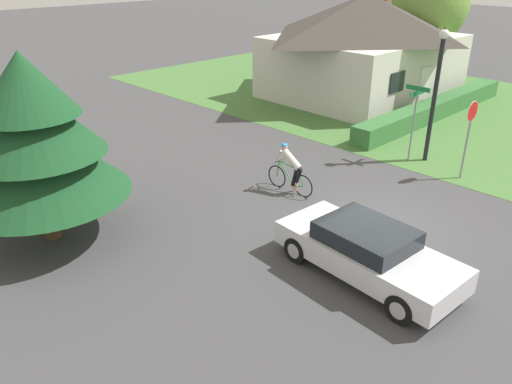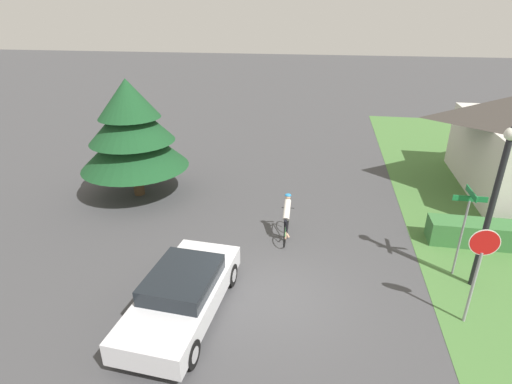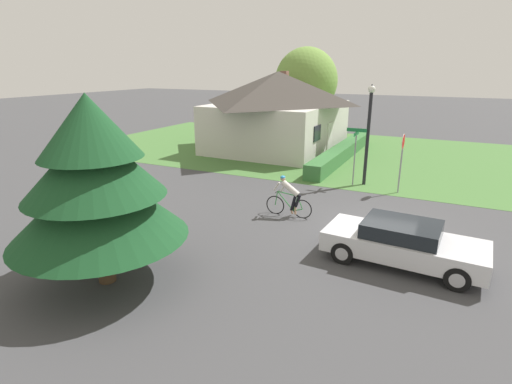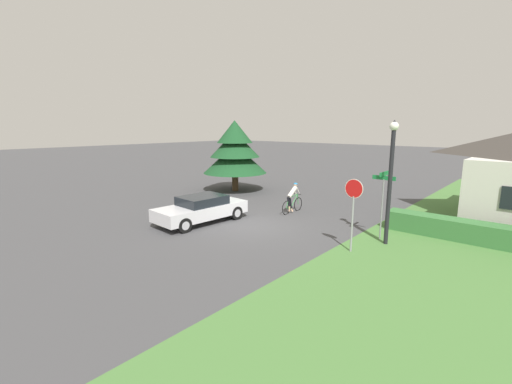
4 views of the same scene
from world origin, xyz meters
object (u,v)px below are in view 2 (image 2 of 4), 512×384
(sedan_left_lane, at_px, (183,294))
(stop_sign, at_px, (480,259))
(street_lamp, at_px, (495,196))
(cyclist, at_px, (287,218))
(street_name_sign, at_px, (465,218))
(conifer_tall_near, at_px, (132,131))

(sedan_left_lane, bearing_deg, stop_sign, -78.34)
(street_lamp, bearing_deg, sedan_left_lane, -161.11)
(sedan_left_lane, distance_m, cyclist, 4.78)
(street_name_sign, height_order, conifer_tall_near, conifer_tall_near)
(stop_sign, height_order, conifer_tall_near, conifer_tall_near)
(sedan_left_lane, height_order, stop_sign, stop_sign)
(stop_sign, xyz_separation_m, street_lamp, (0.64, 1.63, 0.93))
(street_name_sign, xyz_separation_m, conifer_tall_near, (-11.62, 3.72, 0.91))
(sedan_left_lane, relative_size, street_lamp, 0.95)
(sedan_left_lane, xyz_separation_m, street_lamp, (7.63, 2.61, 2.13))
(conifer_tall_near, bearing_deg, stop_sign, -26.98)
(conifer_tall_near, bearing_deg, sedan_left_lane, -57.03)
(street_lamp, xyz_separation_m, street_name_sign, (-0.39, 0.44, -0.90))
(street_lamp, height_order, conifer_tall_near, conifer_tall_near)
(sedan_left_lane, bearing_deg, cyclist, -23.08)
(stop_sign, distance_m, street_lamp, 1.99)
(street_lamp, bearing_deg, street_name_sign, 131.62)
(sedan_left_lane, height_order, street_name_sign, street_name_sign)
(street_lamp, distance_m, street_name_sign, 1.08)
(sedan_left_lane, distance_m, stop_sign, 7.15)
(street_lamp, distance_m, conifer_tall_near, 12.72)
(stop_sign, relative_size, street_lamp, 0.57)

